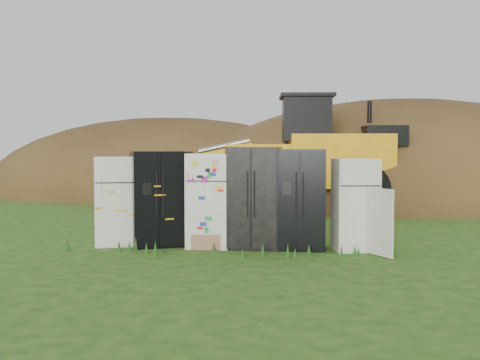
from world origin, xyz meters
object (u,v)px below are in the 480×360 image
object	(u,v)px
fridge_dark_mid	(254,198)
fridge_black_right	(301,199)
fridge_leftmost	(116,201)
wheel_loader	(277,154)
fridge_open_door	(355,205)
fridge_sticker	(209,201)
fridge_black_side	(157,199)

from	to	relation	value
fridge_dark_mid	fridge_black_right	size ratio (longest dim) A/B	1.02
fridge_leftmost	wheel_loader	xyz separation A→B (m)	(2.73, 6.59, 0.88)
fridge_open_door	wheel_loader	world-z (taller)	wheel_loader
fridge_leftmost	wheel_loader	distance (m)	7.19
fridge_sticker	wheel_loader	size ratio (longest dim) A/B	0.25
fridge_black_side	fridge_black_right	bearing A→B (deg)	-23.26
fridge_leftmost	fridge_dark_mid	size ratio (longest dim) A/B	0.90
fridge_sticker	wheel_loader	bearing A→B (deg)	81.10
fridge_black_side	fridge_sticker	bearing A→B (deg)	-26.17
fridge_dark_mid	wheel_loader	distance (m)	6.60
fridge_leftmost	fridge_open_door	world-z (taller)	fridge_leftmost
fridge_leftmost	fridge_sticker	size ratio (longest dim) A/B	0.97
fridge_sticker	fridge_dark_mid	world-z (taller)	fridge_dark_mid
fridge_black_side	fridge_open_door	world-z (taller)	fridge_black_side
fridge_leftmost	fridge_open_door	bearing A→B (deg)	-17.78
fridge_sticker	fridge_black_right	world-z (taller)	fridge_black_right
fridge_dark_mid	fridge_black_right	bearing A→B (deg)	2.82
fridge_black_right	fridge_open_door	world-z (taller)	fridge_black_right
fridge_dark_mid	wheel_loader	bearing A→B (deg)	91.85
wheel_loader	fridge_sticker	bearing A→B (deg)	-103.13
fridge_open_door	wheel_loader	bearing A→B (deg)	95.24
fridge_leftmost	fridge_black_side	xyz separation A→B (m)	(0.84, 0.03, 0.05)
fridge_black_side	fridge_black_right	size ratio (longest dim) A/B	0.98
fridge_leftmost	fridge_black_right	world-z (taller)	fridge_black_right
fridge_dark_mid	fridge_black_right	xyz separation A→B (m)	(0.90, 0.02, -0.02)
fridge_leftmost	fridge_black_right	distance (m)	3.67
fridge_black_side	fridge_sticker	xyz separation A→B (m)	(1.06, -0.04, -0.02)
fridge_black_side	wheel_loader	size ratio (longest dim) A/B	0.26
fridge_leftmost	wheel_loader	bearing A→B (deg)	49.56
fridge_leftmost	fridge_dark_mid	xyz separation A→B (m)	(2.77, 0.04, 0.10)
fridge_sticker	fridge_dark_mid	bearing A→B (deg)	1.95
fridge_dark_mid	wheel_loader	size ratio (longest dim) A/B	0.27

